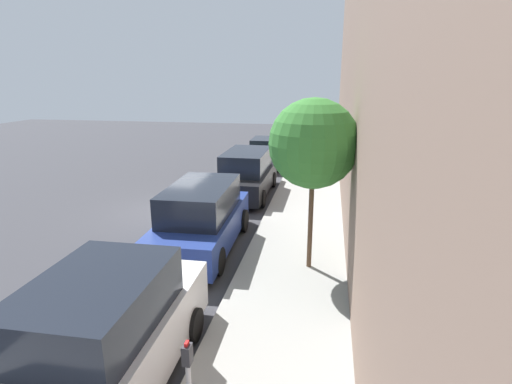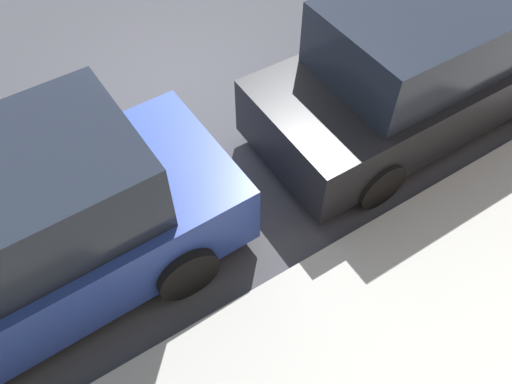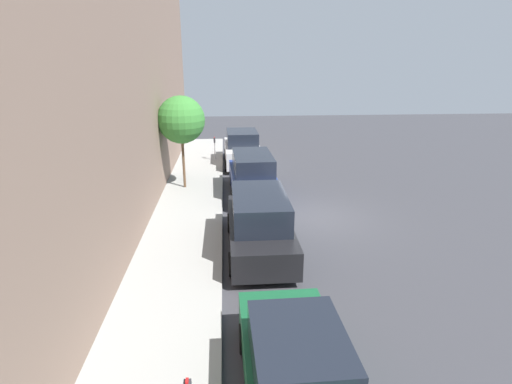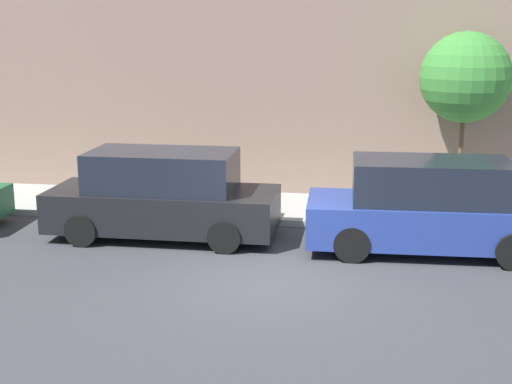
% 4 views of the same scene
% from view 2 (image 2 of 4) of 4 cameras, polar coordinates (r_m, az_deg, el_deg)
% --- Properties ---
extents(ground_plane, '(60.00, 60.00, 0.00)m').
position_cam_2_polar(ground_plane, '(7.91, -8.64, 11.35)').
color(ground_plane, '#38383D').
extents(sidewalk, '(2.71, 32.00, 0.15)m').
position_cam_2_polar(sidewalk, '(5.56, 15.73, -17.24)').
color(sidewalk, '#9E9E99').
rests_on(sidewalk, ground_plane).
extents(parked_minivan_second, '(2.05, 4.95, 1.90)m').
position_cam_2_polar(parked_minivan_second, '(5.52, -27.25, -5.75)').
color(parked_minivan_second, navy).
rests_on(parked_minivan_second, ground_plane).
extents(parked_minivan_third, '(2.02, 4.91, 1.90)m').
position_cam_2_polar(parked_minivan_third, '(7.22, 19.20, 13.69)').
color(parked_minivan_third, black).
rests_on(parked_minivan_third, ground_plane).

